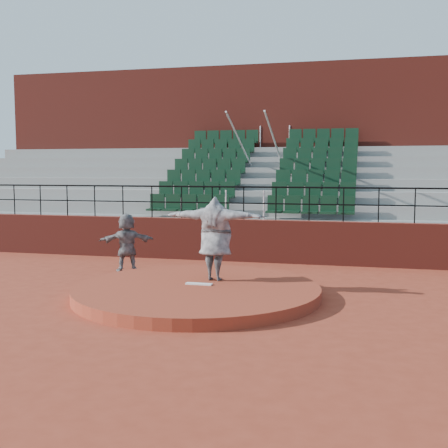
# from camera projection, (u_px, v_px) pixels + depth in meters

# --- Properties ---
(ground) EXTENTS (90.00, 90.00, 0.00)m
(ground) POSITION_uv_depth(u_px,v_px,m) (197.00, 297.00, 12.55)
(ground) COLOR maroon
(ground) RESTS_ON ground
(pitchers_mound) EXTENTS (5.50, 5.50, 0.25)m
(pitchers_mound) POSITION_uv_depth(u_px,v_px,m) (197.00, 291.00, 12.54)
(pitchers_mound) COLOR maroon
(pitchers_mound) RESTS_ON ground
(pitching_rubber) EXTENTS (0.60, 0.15, 0.03)m
(pitching_rubber) POSITION_uv_depth(u_px,v_px,m) (199.00, 284.00, 12.67)
(pitching_rubber) COLOR white
(pitching_rubber) RESTS_ON pitchers_mound
(boundary_wall) EXTENTS (24.00, 0.30, 1.30)m
(boundary_wall) POSITION_uv_depth(u_px,v_px,m) (244.00, 240.00, 17.31)
(boundary_wall) COLOR maroon
(boundary_wall) RESTS_ON ground
(wall_railing) EXTENTS (24.04, 0.05, 1.03)m
(wall_railing) POSITION_uv_depth(u_px,v_px,m) (244.00, 196.00, 17.18)
(wall_railing) COLOR black
(wall_railing) RESTS_ON boundary_wall
(seating_deck) EXTENTS (24.00, 5.97, 4.63)m
(seating_deck) POSITION_uv_depth(u_px,v_px,m) (264.00, 207.00, 20.76)
(seating_deck) COLOR gray
(seating_deck) RESTS_ON ground
(press_box_facade) EXTENTS (24.00, 3.00, 7.10)m
(press_box_facade) POSITION_uv_depth(u_px,v_px,m) (280.00, 153.00, 24.37)
(press_box_facade) COLOR maroon
(press_box_facade) RESTS_ON ground
(pitcher) EXTENTS (2.44, 0.80, 1.96)m
(pitcher) POSITION_uv_depth(u_px,v_px,m) (215.00, 239.00, 13.11)
(pitcher) COLOR black
(pitcher) RESTS_ON pitchers_mound
(fielder) EXTENTS (1.57, 1.10, 1.63)m
(fielder) POSITION_uv_depth(u_px,v_px,m) (127.00, 242.00, 15.62)
(fielder) COLOR black
(fielder) RESTS_ON ground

